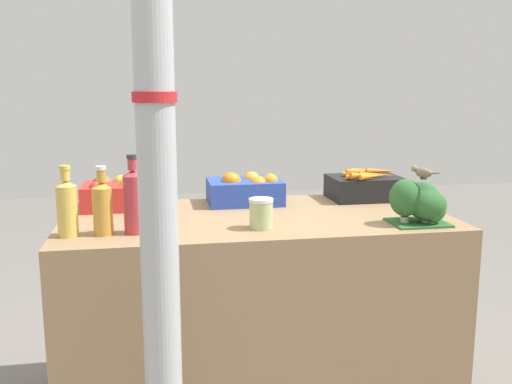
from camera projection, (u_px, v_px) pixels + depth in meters
name	position (u px, v px, depth m)	size (l,w,h in m)	color
market_table	(256.00, 309.00, 2.49)	(1.61, 0.81, 0.84)	#937551
support_pole	(155.00, 104.00, 1.59)	(0.13, 0.13, 2.66)	#B7BABF
apple_crate	(120.00, 193.00, 2.56)	(0.34, 0.25, 0.14)	red
orange_crate	(245.00, 190.00, 2.65)	(0.34, 0.25, 0.15)	#2847B7
carrot_crate	(365.00, 186.00, 2.75)	(0.34, 0.26, 0.15)	black
broccoli_pile	(421.00, 202.00, 2.25)	(0.23, 0.19, 0.18)	#2D602D
juice_bottle_golden	(67.00, 207.00, 2.06)	(0.07, 0.07, 0.26)	gold
juice_bottle_amber	(103.00, 206.00, 2.08)	(0.07, 0.07, 0.26)	gold
juice_bottle_ruby	(134.00, 200.00, 2.10)	(0.07, 0.07, 0.29)	#B2333D
pickle_jar	(261.00, 213.00, 2.18)	(0.09, 0.09, 0.12)	#B2C684
sparrow_bird	(423.00, 172.00, 2.22)	(0.08, 0.12, 0.05)	#4C3D2D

